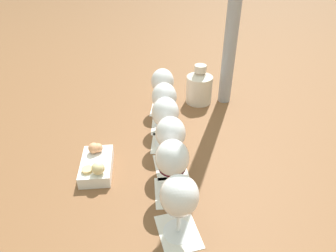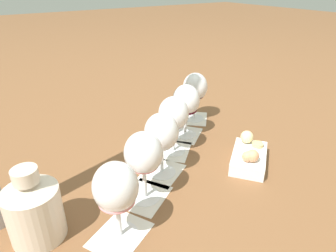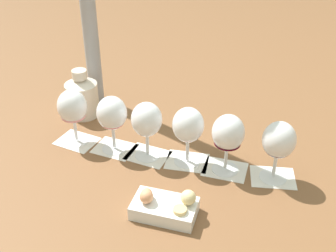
{
  "view_description": "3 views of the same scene",
  "coord_description": "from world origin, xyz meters",
  "px_view_note": "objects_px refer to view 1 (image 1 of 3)",
  "views": [
    {
      "loc": [
        0.61,
        0.4,
        0.59
      ],
      "look_at": [
        -0.0,
        -0.0,
        0.11
      ],
      "focal_mm": 32.0,
      "sensor_mm": 36.0,
      "label": 1
    },
    {
      "loc": [
        -0.39,
        -0.58,
        0.46
      ],
      "look_at": [
        -0.0,
        -0.0,
        0.11
      ],
      "focal_mm": 32.0,
      "sensor_mm": 36.0,
      "label": 2
    },
    {
      "loc": [
        0.77,
        -0.55,
        0.7
      ],
      "look_at": [
        -0.0,
        -0.0,
        0.11
      ],
      "focal_mm": 45.0,
      "sensor_mm": 36.0,
      "label": 3
    }
  ],
  "objects_px": {
    "wine_glass_3": "(170,136)",
    "wine_glass_5": "(179,199)",
    "wine_glass_1": "(164,99)",
    "wine_glass_0": "(163,83)",
    "ceramic_vase": "(199,86)",
    "snack_dish": "(97,164)",
    "wine_glass_4": "(172,160)",
    "wine_glass_2": "(165,115)"
  },
  "relations": [
    {
      "from": "wine_glass_1",
      "to": "ceramic_vase",
      "type": "xyz_separation_m",
      "value": [
        -0.23,
        0.02,
        -0.04
      ]
    },
    {
      "from": "wine_glass_2",
      "to": "wine_glass_5",
      "type": "xyz_separation_m",
      "value": [
        0.27,
        0.21,
        -0.0
      ]
    },
    {
      "from": "ceramic_vase",
      "to": "wine_glass_0",
      "type": "bearing_deg",
      "value": -33.65
    },
    {
      "from": "wine_glass_0",
      "to": "snack_dish",
      "type": "height_order",
      "value": "wine_glass_0"
    },
    {
      "from": "wine_glass_2",
      "to": "wine_glass_1",
      "type": "bearing_deg",
      "value": -144.66
    },
    {
      "from": "wine_glass_1",
      "to": "wine_glass_0",
      "type": "bearing_deg",
      "value": -143.66
    },
    {
      "from": "wine_glass_4",
      "to": "wine_glass_5",
      "type": "bearing_deg",
      "value": 39.02
    },
    {
      "from": "wine_glass_3",
      "to": "snack_dish",
      "type": "distance_m",
      "value": 0.23
    },
    {
      "from": "wine_glass_4",
      "to": "wine_glass_5",
      "type": "height_order",
      "value": "same"
    },
    {
      "from": "wine_glass_3",
      "to": "wine_glass_5",
      "type": "height_order",
      "value": "same"
    },
    {
      "from": "wine_glass_4",
      "to": "ceramic_vase",
      "type": "xyz_separation_m",
      "value": [
        -0.49,
        -0.18,
        -0.04
      ]
    },
    {
      "from": "wine_glass_4",
      "to": "snack_dish",
      "type": "xyz_separation_m",
      "value": [
        0.04,
        -0.23,
        -0.09
      ]
    },
    {
      "from": "wine_glass_1",
      "to": "wine_glass_3",
      "type": "relative_size",
      "value": 1.0
    },
    {
      "from": "ceramic_vase",
      "to": "snack_dish",
      "type": "relative_size",
      "value": 0.92
    },
    {
      "from": "wine_glass_1",
      "to": "wine_glass_4",
      "type": "height_order",
      "value": "same"
    },
    {
      "from": "wine_glass_0",
      "to": "wine_glass_5",
      "type": "xyz_separation_m",
      "value": [
        0.45,
        0.34,
        -0.0
      ]
    },
    {
      "from": "wine_glass_5",
      "to": "ceramic_vase",
      "type": "height_order",
      "value": "wine_glass_5"
    },
    {
      "from": "wine_glass_1",
      "to": "snack_dish",
      "type": "relative_size",
      "value": 0.97
    },
    {
      "from": "wine_glass_3",
      "to": "wine_glass_2",
      "type": "bearing_deg",
      "value": -139.63
    },
    {
      "from": "wine_glass_3",
      "to": "ceramic_vase",
      "type": "height_order",
      "value": "wine_glass_3"
    },
    {
      "from": "wine_glass_4",
      "to": "snack_dish",
      "type": "bearing_deg",
      "value": -79.08
    },
    {
      "from": "wine_glass_2",
      "to": "wine_glass_3",
      "type": "bearing_deg",
      "value": 40.37
    },
    {
      "from": "wine_glass_3",
      "to": "wine_glass_5",
      "type": "xyz_separation_m",
      "value": [
        0.19,
        0.14,
        -0.0
      ]
    },
    {
      "from": "wine_glass_0",
      "to": "ceramic_vase",
      "type": "relative_size",
      "value": 1.05
    },
    {
      "from": "wine_glass_0",
      "to": "snack_dish",
      "type": "distance_m",
      "value": 0.41
    },
    {
      "from": "wine_glass_2",
      "to": "wine_glass_0",
      "type": "bearing_deg",
      "value": -144.12
    },
    {
      "from": "ceramic_vase",
      "to": "snack_dish",
      "type": "height_order",
      "value": "ceramic_vase"
    },
    {
      "from": "wine_glass_2",
      "to": "wine_glass_4",
      "type": "distance_m",
      "value": 0.22
    },
    {
      "from": "wine_glass_3",
      "to": "snack_dish",
      "type": "xyz_separation_m",
      "value": [
        0.13,
        -0.17,
        -0.09
      ]
    },
    {
      "from": "wine_glass_0",
      "to": "snack_dish",
      "type": "bearing_deg",
      "value": 5.27
    },
    {
      "from": "wine_glass_2",
      "to": "snack_dish",
      "type": "distance_m",
      "value": 0.25
    },
    {
      "from": "wine_glass_4",
      "to": "wine_glass_5",
      "type": "distance_m",
      "value": 0.13
    },
    {
      "from": "wine_glass_1",
      "to": "wine_glass_3",
      "type": "bearing_deg",
      "value": 37.98
    },
    {
      "from": "wine_glass_3",
      "to": "snack_dish",
      "type": "bearing_deg",
      "value": -51.83
    },
    {
      "from": "wine_glass_3",
      "to": "ceramic_vase",
      "type": "bearing_deg",
      "value": -163.61
    },
    {
      "from": "wine_glass_3",
      "to": "ceramic_vase",
      "type": "xyz_separation_m",
      "value": [
        -0.4,
        -0.12,
        -0.04
      ]
    },
    {
      "from": "wine_glass_0",
      "to": "wine_glass_1",
      "type": "relative_size",
      "value": 1.0
    },
    {
      "from": "wine_glass_2",
      "to": "wine_glass_5",
      "type": "distance_m",
      "value": 0.35
    },
    {
      "from": "wine_glass_3",
      "to": "wine_glass_5",
      "type": "relative_size",
      "value": 1.0
    },
    {
      "from": "wine_glass_2",
      "to": "snack_dish",
      "type": "bearing_deg",
      "value": -23.43
    },
    {
      "from": "wine_glass_2",
      "to": "wine_glass_5",
      "type": "relative_size",
      "value": 1.0
    },
    {
      "from": "wine_glass_0",
      "to": "snack_dish",
      "type": "relative_size",
      "value": 0.97
    }
  ]
}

